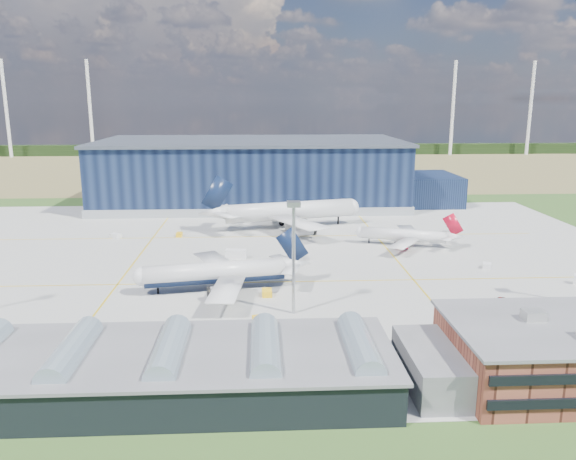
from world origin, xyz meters
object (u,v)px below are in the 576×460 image
object	(u,v)px
gse_cart_a	(487,266)
gse_tug_c	(179,235)
gse_tug_b	(267,293)
airliner_navy	(215,262)
car_a	(503,300)
hangar	(258,175)
airliner_red	(403,229)
car_b	(548,344)
light_mast_center	(294,239)
gse_van_a	(236,254)
gse_cart_b	(116,236)
airliner_widebody	(290,201)
gse_van_c	(348,340)
gse_tug_a	(260,321)
airstair	(293,254)

from	to	relation	value
gse_cart_a	gse_tug_c	distance (m)	91.73
gse_tug_b	airliner_navy	bearing A→B (deg)	157.10
gse_cart_a	car_a	size ratio (longest dim) A/B	0.80
hangar	gse_tug_b	xyz separation A→B (m)	(1.98, -114.15, -10.92)
airliner_red	car_b	distance (m)	70.30
light_mast_center	gse_van_a	distance (m)	45.29
gse_cart_b	car_a	size ratio (longest dim) A/B	0.86
light_mast_center	airliner_widebody	bearing A→B (deg)	87.43
gse_van_c	hangar	bearing A→B (deg)	13.85
gse_tug_c	gse_cart_a	bearing A→B (deg)	-23.84
airliner_red	car_a	xyz separation A→B (m)	(9.54, -48.06, -4.51)
gse_cart_a	car_b	world-z (taller)	gse_cart_a
hangar	gse_tug_a	distance (m)	130.84
light_mast_center	car_a	bearing A→B (deg)	4.63
gse_tug_b	airstair	world-z (taller)	airstair
gse_tug_a	gse_cart_a	distance (m)	67.40
airliner_navy	gse_tug_a	world-z (taller)	airliner_navy
hangar	light_mast_center	distance (m)	125.07
car_b	gse_van_a	bearing A→B (deg)	25.09
airliner_navy	gse_van_c	distance (m)	40.58
gse_cart_a	airliner_navy	bearing A→B (deg)	-145.83
airliner_navy	car_b	xyz separation A→B (m)	(60.16, -33.18, -5.99)
airliner_red	car_b	size ratio (longest dim) A/B	8.09
gse_tug_c	gse_cart_b	bearing A→B (deg)	-175.76
gse_tug_c	gse_van_c	bearing A→B (deg)	-63.04
airliner_red	gse_tug_b	size ratio (longest dim) A/B	9.86
gse_tug_b	gse_van_c	bearing A→B (deg)	-64.12
gse_tug_c	airstair	xyz separation A→B (m)	(34.26, -28.76, 1.12)
airliner_navy	gse_van_c	bearing A→B (deg)	119.44
gse_van_a	gse_tug_c	xyz separation A→B (m)	(-18.80, 25.82, -0.60)
airliner_red	car_a	bearing A→B (deg)	120.25
airstair	car_b	world-z (taller)	airstair
gse_tug_b	gse_van_a	distance (m)	31.31
gse_cart_a	gse_cart_b	world-z (taller)	gse_cart_b
airliner_navy	airstair	world-z (taller)	airliner_navy
gse_van_c	gse_cart_b	bearing A→B (deg)	43.84
airliner_navy	gse_cart_a	xyz separation A→B (m)	(68.15, 13.31, -5.98)
hangar	gse_cart_a	bearing A→B (deg)	-58.70
gse_van_c	car_b	size ratio (longest dim) A/B	1.38
airstair	car_b	xyz separation A→B (m)	(41.13, -55.98, -1.10)
car_a	airliner_red	bearing A→B (deg)	24.09
gse_tug_a	gse_cart_a	bearing A→B (deg)	13.76
airliner_red	gse_van_c	xyz separation A→B (m)	(-26.72, -67.70, -3.87)
gse_tug_b	car_b	world-z (taller)	gse_tug_b
airliner_widebody	car_a	distance (m)	84.73
airliner_widebody	car_a	xyz separation A→B (m)	(41.42, -73.44, -8.39)
gse_van_a	car_a	size ratio (longest dim) A/B	1.47
light_mast_center	gse_tug_b	world-z (taller)	light_mast_center
gse_cart_b	car_b	xyz separation A→B (m)	(94.89, -83.56, -0.06)
gse_tug_a	hangar	bearing A→B (deg)	73.57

